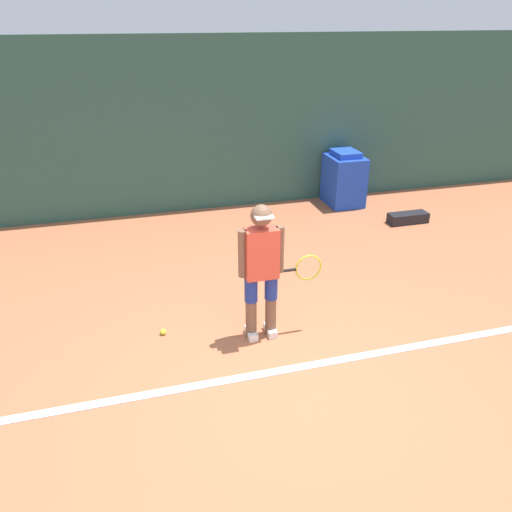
{
  "coord_description": "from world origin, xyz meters",
  "views": [
    {
      "loc": [
        -1.36,
        -3.43,
        3.19
      ],
      "look_at": [
        -0.09,
        1.16,
        0.87
      ],
      "focal_mm": 35.0,
      "sensor_mm": 36.0,
      "label": 1
    }
  ],
  "objects_px": {
    "tennis_player": "(262,267)",
    "equipment_bag": "(408,218)",
    "covered_chair": "(344,179)",
    "tennis_ball": "(163,332)"
  },
  "relations": [
    {
      "from": "equipment_bag",
      "to": "covered_chair",
      "type": "bearing_deg",
      "value": 119.92
    },
    {
      "from": "tennis_ball",
      "to": "tennis_player",
      "type": "bearing_deg",
      "value": -15.53
    },
    {
      "from": "tennis_player",
      "to": "covered_chair",
      "type": "distance_m",
      "value": 4.52
    },
    {
      "from": "tennis_ball",
      "to": "equipment_bag",
      "type": "xyz_separation_m",
      "value": [
        4.34,
        2.2,
        0.05
      ]
    },
    {
      "from": "equipment_bag",
      "to": "tennis_ball",
      "type": "bearing_deg",
      "value": -153.1
    },
    {
      "from": "tennis_player",
      "to": "tennis_ball",
      "type": "height_order",
      "value": "tennis_player"
    },
    {
      "from": "tennis_player",
      "to": "equipment_bag",
      "type": "xyz_separation_m",
      "value": [
        3.29,
        2.49,
        -0.75
      ]
    },
    {
      "from": "covered_chair",
      "to": "equipment_bag",
      "type": "distance_m",
      "value": 1.41
    },
    {
      "from": "covered_chair",
      "to": "tennis_ball",
      "type": "bearing_deg",
      "value": -137.34
    },
    {
      "from": "tennis_player",
      "to": "tennis_ball",
      "type": "xyz_separation_m",
      "value": [
        -1.05,
        0.29,
        -0.8
      ]
    }
  ]
}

